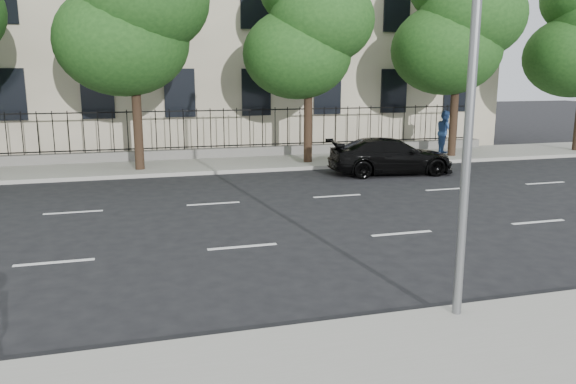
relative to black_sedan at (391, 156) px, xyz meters
name	(u,v)px	position (x,y,z in m)	size (l,w,h in m)	color
ground	(269,286)	(-7.46, -10.26, -0.71)	(120.00, 120.00, 0.00)	black
far_sidewalk	(189,166)	(-7.46, 3.74, -0.64)	(60.00, 4.00, 0.15)	gray
lane_markings	(226,222)	(-7.46, -5.51, -0.70)	(49.60, 4.62, 0.01)	silver
iron_fence	(184,147)	(-7.46, 5.44, -0.06)	(30.00, 0.50, 2.20)	slate
tree_c	(132,5)	(-9.43, 3.10, 5.70)	(5.89, 5.50, 9.80)	#382619
tree_d	(308,25)	(-2.43, 3.10, 5.13)	(5.34, 4.94, 8.84)	#382619
tree_e	(458,20)	(4.57, 3.10, 5.49)	(5.71, 5.31, 9.46)	#382619
black_sedan	(391,156)	(0.00, 0.00, 0.00)	(1.99, 4.90, 1.42)	black
pedestrian_far	(445,132)	(4.77, 3.97, 0.44)	(0.97, 0.76, 2.00)	#2A4983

